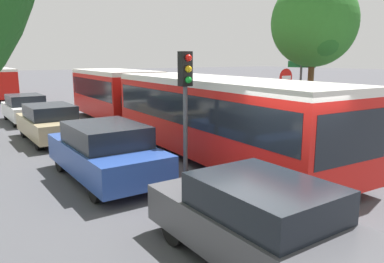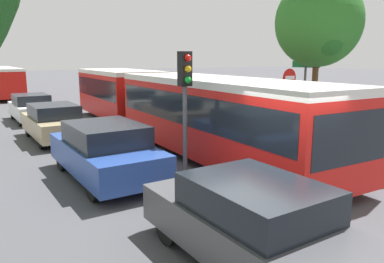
{
  "view_description": "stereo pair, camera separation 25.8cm",
  "coord_description": "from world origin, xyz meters",
  "px_view_note": "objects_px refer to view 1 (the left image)",
  "views": [
    {
      "loc": [
        -5.59,
        -5.15,
        3.23
      ],
      "look_at": [
        0.2,
        3.37,
        1.2
      ],
      "focal_mm": 35.0,
      "sensor_mm": 36.0,
      "label": 1
    },
    {
      "loc": [
        -5.37,
        -5.3,
        3.23
      ],
      "look_at": [
        0.2,
        3.37,
        1.2
      ],
      "focal_mm": 35.0,
      "sensor_mm": 36.0,
      "label": 2
    }
  ],
  "objects_px": {
    "queued_car_blue": "(105,151)",
    "tree_right_near": "(315,25)",
    "white_van": "(384,126)",
    "queued_car_white": "(25,108)",
    "queued_car_tan": "(50,123)",
    "queued_car_graphite": "(259,223)",
    "traffic_light": "(186,86)",
    "no_entry_sign": "(285,92)",
    "direction_sign_post": "(301,74)",
    "articulated_bus": "(163,101)"
  },
  "relations": [
    {
      "from": "queued_car_graphite",
      "to": "direction_sign_post",
      "type": "distance_m",
      "value": 11.8
    },
    {
      "from": "queued_car_graphite",
      "to": "queued_car_tan",
      "type": "height_order",
      "value": "queued_car_tan"
    },
    {
      "from": "white_van",
      "to": "no_entry_sign",
      "type": "relative_size",
      "value": 1.88
    },
    {
      "from": "queued_car_tan",
      "to": "queued_car_white",
      "type": "height_order",
      "value": "queued_car_tan"
    },
    {
      "from": "white_van",
      "to": "tree_right_near",
      "type": "xyz_separation_m",
      "value": [
        2.06,
        4.34,
        3.32
      ]
    },
    {
      "from": "queued_car_tan",
      "to": "white_van",
      "type": "distance_m",
      "value": 11.85
    },
    {
      "from": "articulated_bus",
      "to": "white_van",
      "type": "distance_m",
      "value": 8.01
    },
    {
      "from": "traffic_light",
      "to": "queued_car_white",
      "type": "bearing_deg",
      "value": -172.78
    },
    {
      "from": "articulated_bus",
      "to": "traffic_light",
      "type": "distance_m",
      "value": 5.35
    },
    {
      "from": "traffic_light",
      "to": "direction_sign_post",
      "type": "height_order",
      "value": "direction_sign_post"
    },
    {
      "from": "traffic_light",
      "to": "no_entry_sign",
      "type": "xyz_separation_m",
      "value": [
        6.04,
        1.99,
        -0.62
      ]
    },
    {
      "from": "queued_car_graphite",
      "to": "traffic_light",
      "type": "relative_size",
      "value": 1.2
    },
    {
      "from": "queued_car_graphite",
      "to": "direction_sign_post",
      "type": "height_order",
      "value": "direction_sign_post"
    },
    {
      "from": "articulated_bus",
      "to": "tree_right_near",
      "type": "distance_m",
      "value": 6.93
    },
    {
      "from": "queued_car_white",
      "to": "no_entry_sign",
      "type": "height_order",
      "value": "no_entry_sign"
    },
    {
      "from": "queued_car_blue",
      "to": "no_entry_sign",
      "type": "height_order",
      "value": "no_entry_sign"
    },
    {
      "from": "articulated_bus",
      "to": "no_entry_sign",
      "type": "xyz_separation_m",
      "value": [
        3.98,
        -2.85,
        0.37
      ]
    },
    {
      "from": "articulated_bus",
      "to": "direction_sign_post",
      "type": "distance_m",
      "value": 6.2
    },
    {
      "from": "tree_right_near",
      "to": "queued_car_graphite",
      "type": "bearing_deg",
      "value": -145.16
    },
    {
      "from": "no_entry_sign",
      "to": "direction_sign_post",
      "type": "height_order",
      "value": "direction_sign_post"
    },
    {
      "from": "queued_car_tan",
      "to": "direction_sign_post",
      "type": "xyz_separation_m",
      "value": [
        9.67,
        -4.16,
        1.82
      ]
    },
    {
      "from": "queued_car_tan",
      "to": "traffic_light",
      "type": "xyz_separation_m",
      "value": [
        1.89,
        -6.86,
        1.77
      ]
    },
    {
      "from": "queued_car_blue",
      "to": "tree_right_near",
      "type": "xyz_separation_m",
      "value": [
        9.45,
        0.9,
        3.78
      ]
    },
    {
      "from": "queued_car_blue",
      "to": "no_entry_sign",
      "type": "xyz_separation_m",
      "value": [
        7.92,
        0.93,
        1.1
      ]
    },
    {
      "from": "queued_car_white",
      "to": "queued_car_blue",
      "type": "bearing_deg",
      "value": 179.54
    },
    {
      "from": "queued_car_white",
      "to": "tree_right_near",
      "type": "bearing_deg",
      "value": -137.54
    },
    {
      "from": "direction_sign_post",
      "to": "tree_right_near",
      "type": "relative_size",
      "value": 0.56
    },
    {
      "from": "tree_right_near",
      "to": "queued_car_tan",
      "type": "bearing_deg",
      "value": 152.6
    },
    {
      "from": "queued_car_white",
      "to": "white_van",
      "type": "xyz_separation_m",
      "value": [
        7.32,
        -14.56,
        0.53
      ]
    },
    {
      "from": "queued_car_blue",
      "to": "queued_car_tan",
      "type": "xyz_separation_m",
      "value": [
        -0.01,
        5.8,
        -0.05
      ]
    },
    {
      "from": "no_entry_sign",
      "to": "queued_car_white",
      "type": "bearing_deg",
      "value": -142.39
    },
    {
      "from": "traffic_light",
      "to": "tree_right_near",
      "type": "relative_size",
      "value": 0.53
    },
    {
      "from": "queued_car_tan",
      "to": "direction_sign_post",
      "type": "distance_m",
      "value": 10.69
    },
    {
      "from": "tree_right_near",
      "to": "queued_car_white",
      "type": "bearing_deg",
      "value": 132.54
    },
    {
      "from": "queued_car_blue",
      "to": "no_entry_sign",
      "type": "bearing_deg",
      "value": -83.37
    },
    {
      "from": "queued_car_blue",
      "to": "direction_sign_post",
      "type": "xyz_separation_m",
      "value": [
        9.66,
        1.64,
        1.78
      ]
    },
    {
      "from": "white_van",
      "to": "tree_right_near",
      "type": "distance_m",
      "value": 5.84
    },
    {
      "from": "traffic_light",
      "to": "no_entry_sign",
      "type": "height_order",
      "value": "traffic_light"
    },
    {
      "from": "articulated_bus",
      "to": "traffic_light",
      "type": "bearing_deg",
      "value": -20.41
    },
    {
      "from": "queued_car_white",
      "to": "white_van",
      "type": "height_order",
      "value": "white_van"
    },
    {
      "from": "queued_car_graphite",
      "to": "tree_right_near",
      "type": "xyz_separation_m",
      "value": [
        9.07,
        6.31,
        3.84
      ]
    },
    {
      "from": "white_van",
      "to": "queued_car_graphite",
      "type": "bearing_deg",
      "value": 28.45
    },
    {
      "from": "no_entry_sign",
      "to": "white_van",
      "type": "bearing_deg",
      "value": -6.94
    },
    {
      "from": "queued_car_graphite",
      "to": "traffic_light",
      "type": "height_order",
      "value": "traffic_light"
    },
    {
      "from": "articulated_bus",
      "to": "queued_car_white",
      "type": "relative_size",
      "value": 4.38
    },
    {
      "from": "queued_car_white",
      "to": "direction_sign_post",
      "type": "bearing_deg",
      "value": -134.75
    },
    {
      "from": "no_entry_sign",
      "to": "queued_car_blue",
      "type": "bearing_deg",
      "value": -83.29
    },
    {
      "from": "queued_car_tan",
      "to": "direction_sign_post",
      "type": "bearing_deg",
      "value": -113.36
    },
    {
      "from": "queued_car_graphite",
      "to": "queued_car_tan",
      "type": "bearing_deg",
      "value": 1.93
    },
    {
      "from": "queued_car_blue",
      "to": "white_van",
      "type": "xyz_separation_m",
      "value": [
        7.39,
        -3.44,
        0.46
      ]
    }
  ]
}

